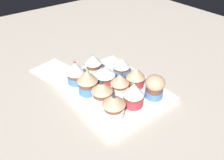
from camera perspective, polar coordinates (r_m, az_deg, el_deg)
name	(u,v)px	position (r cm, az deg, el deg)	size (l,w,h in cm)	color
ground_plane	(112,94)	(71.86, 0.00, -3.69)	(180.00, 180.00, 3.00)	#B2A899
baking_tray	(112,89)	(70.54, 0.00, -2.38)	(32.47, 25.80, 1.20)	silver
cupcake_0	(155,86)	(65.85, 10.75, -1.59)	(5.79, 5.79, 7.12)	#477AC6
cupcake_1	(136,76)	(69.41, 5.99, 0.93)	(6.01, 6.01, 6.70)	#D1333D
cupcake_2	(121,68)	(73.55, 2.42, 3.19)	(5.51, 5.51, 7.05)	#477AC6
cupcake_3	(134,94)	(62.27, 5.62, -3.54)	(5.83, 5.83, 7.49)	#D1333D
cupcake_4	(120,83)	(66.58, 2.00, -0.75)	(5.72, 5.72, 6.86)	white
cupcake_5	(105,75)	(69.56, -1.82, 1.17)	(6.58, 6.58, 6.66)	#D1333D
cupcake_6	(92,65)	(74.70, -5.01, 3.87)	(5.47, 5.47, 7.42)	white
cupcake_7	(114,104)	(58.71, 0.45, -6.23)	(6.37, 6.37, 7.28)	white
cupcake_8	(102,92)	(62.49, -2.54, -3.03)	(6.09, 6.09, 7.64)	white
cupcake_9	(88,81)	(66.38, -6.22, -0.31)	(6.21, 6.21, 8.07)	#477AC6
cupcake_10	(76,72)	(71.39, -9.16, 1.93)	(5.63, 5.63, 7.73)	#477AC6
napkin	(52,69)	(83.46, -15.06, 2.68)	(10.69, 11.14, 0.60)	white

